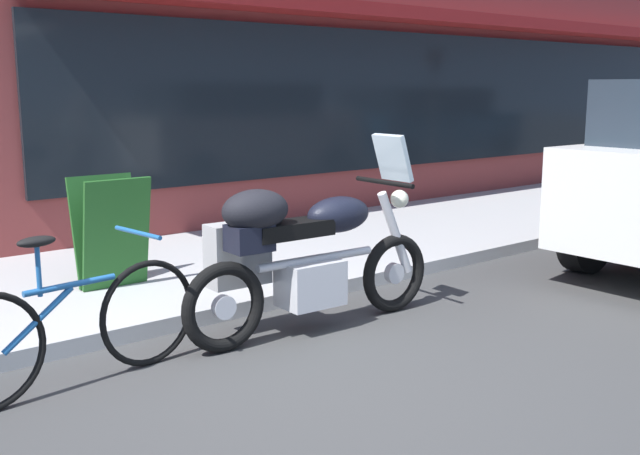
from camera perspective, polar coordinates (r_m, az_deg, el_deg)
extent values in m
plane|color=#3A3A3A|center=(4.48, -1.08, -12.00)|extent=(80.00, 80.00, 0.00)
cube|color=black|center=(13.29, 17.59, 9.44)|extent=(17.57, 0.06, 1.80)
cube|color=maroon|center=(13.20, 18.69, 14.16)|extent=(17.57, 0.60, 0.16)
cube|color=#A8A8A8|center=(13.11, 23.17, 2.52)|extent=(30.00, 2.72, 0.12)
torus|color=black|center=(5.83, 5.69, -3.49)|extent=(0.62, 0.12, 0.61)
cylinder|color=silver|center=(5.83, 5.69, -3.49)|extent=(0.16, 0.07, 0.16)
torus|color=black|center=(4.97, -7.35, -6.05)|extent=(0.62, 0.12, 0.61)
cylinder|color=silver|center=(4.97, -7.35, -6.05)|extent=(0.16, 0.07, 0.16)
cube|color=silver|center=(5.32, -0.73, -4.27)|extent=(0.45, 0.32, 0.32)
cylinder|color=silver|center=(5.31, -0.30, -2.41)|extent=(0.98, 0.10, 0.06)
ellipsoid|color=black|center=(5.37, 1.41, 1.00)|extent=(0.53, 0.30, 0.26)
cube|color=black|center=(5.13, -2.27, -0.13)|extent=(0.61, 0.27, 0.11)
cube|color=black|center=(4.96, -5.41, -0.79)|extent=(0.29, 0.23, 0.18)
cylinder|color=silver|center=(5.76, 5.75, -0.41)|extent=(0.35, 0.09, 0.67)
cylinder|color=black|center=(5.62, 4.92, 3.46)|extent=(0.06, 0.62, 0.04)
cube|color=silver|center=(5.65, 5.56, 5.33)|extent=(0.16, 0.33, 0.35)
sphere|color=#EAEACC|center=(5.74, 6.09, 2.19)|extent=(0.14, 0.14, 0.14)
cube|color=#A2A2A2|center=(5.22, -6.29, -2.02)|extent=(0.45, 0.22, 0.44)
cube|color=black|center=(5.31, -6.94, -1.82)|extent=(0.37, 0.03, 0.03)
ellipsoid|color=black|center=(4.95, -4.95, 1.32)|extent=(0.49, 0.34, 0.28)
torus|color=black|center=(4.81, -12.96, -6.39)|extent=(0.68, 0.12, 0.68)
cylinder|color=#1E5999|center=(4.50, -18.50, -4.18)|extent=(0.55, 0.10, 0.04)
cylinder|color=#1E5999|center=(4.46, -20.69, -6.60)|extent=(0.43, 0.08, 0.32)
cylinder|color=#1E5999|center=(4.39, -20.69, -3.06)|extent=(0.03, 0.03, 0.30)
ellipsoid|color=black|center=(4.36, -20.83, -1.01)|extent=(0.23, 0.12, 0.06)
cylinder|color=#1E5999|center=(4.66, -13.74, -0.39)|extent=(0.08, 0.48, 0.03)
cylinder|color=black|center=(7.48, 19.63, -0.72)|extent=(0.66, 0.23, 0.66)
cube|color=#1E511E|center=(6.18, -15.24, -0.46)|extent=(0.55, 0.19, 0.90)
cube|color=#1E511E|center=(6.38, -16.06, -0.17)|extent=(0.55, 0.19, 0.90)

